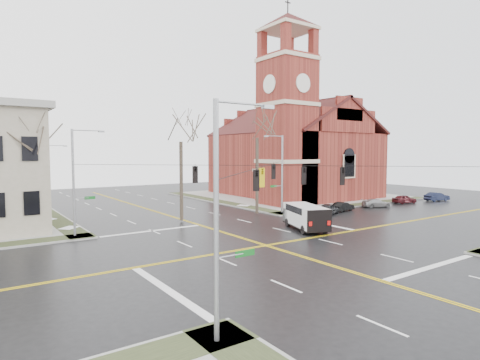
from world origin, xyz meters
TOP-DOWN VIEW (x-y plane):
  - ground at (0.00, 0.00)m, footprint 120.00×120.00m
  - sidewalks at (0.00, 0.00)m, footprint 80.00×80.00m
  - road_markings at (0.00, 0.00)m, footprint 100.00×100.00m
  - church at (24.76, 24.78)m, footprint 24.28×27.48m
  - signal_pole_ne at (11.32, 11.50)m, footprint 2.75×0.22m
  - signal_pole_nw at (-11.32, 11.50)m, footprint 2.75×0.22m
  - signal_pole_sw at (-11.32, -11.50)m, footprint 2.75×0.22m
  - span_wires at (0.00, 0.00)m, footprint 23.02×23.02m
  - traffic_signals at (-0.00, -0.67)m, footprint 8.21×8.26m
  - streetlight_north_a at (-10.65, 28.00)m, footprint 2.30×0.20m
  - streetlight_north_b at (-10.65, 48.00)m, footprint 2.30×0.20m
  - cargo_van at (7.05, 3.10)m, footprint 4.23×6.35m
  - parked_car_a at (15.56, 7.99)m, footprint 4.17×2.95m
  - parked_car_b at (18.89, 8.77)m, footprint 3.62×1.70m
  - parked_car_c at (25.32, 8.68)m, footprint 4.07×2.92m
  - parked_car_d at (31.89, 8.88)m, footprint 3.83×2.19m
  - parked_car_e at (38.31, 7.75)m, footprint 4.10×2.15m
  - tree_nw_far at (-14.31, 13.24)m, footprint 4.00×4.00m
  - tree_nw_near at (-0.58, 13.36)m, footprint 4.00×4.00m
  - tree_ne at (8.78, 12.75)m, footprint 4.00×4.00m

SIDE VIEW (x-z plane):
  - ground at x=0.00m, z-range 0.00..0.00m
  - road_markings at x=0.00m, z-range 0.00..0.01m
  - sidewalks at x=0.00m, z-range -0.01..0.16m
  - parked_car_c at x=25.32m, z-range 0.00..1.10m
  - parked_car_b at x=18.89m, z-range 0.00..1.15m
  - parked_car_d at x=31.89m, z-range 0.00..1.23m
  - parked_car_e at x=38.31m, z-range 0.00..1.28m
  - parked_car_a at x=15.56m, z-range 0.00..1.32m
  - cargo_van at x=7.05m, z-range 0.21..2.47m
  - streetlight_north_a at x=-10.65m, z-range 0.47..8.47m
  - streetlight_north_b at x=-10.65m, z-range 0.47..8.47m
  - signal_pole_ne at x=11.32m, z-range 0.45..9.45m
  - signal_pole_nw at x=-11.32m, z-range 0.45..9.45m
  - signal_pole_sw at x=-11.32m, z-range 0.45..9.45m
  - traffic_signals at x=0.00m, z-range 4.80..6.10m
  - span_wires at x=0.00m, z-range 6.18..6.22m
  - tree_nw_far at x=-14.31m, z-range 2.38..12.97m
  - church at x=24.76m, z-range -5.32..22.18m
  - tree_nw_near at x=-0.58m, z-range 2.72..14.92m
  - tree_ne at x=8.78m, z-range 2.91..16.00m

